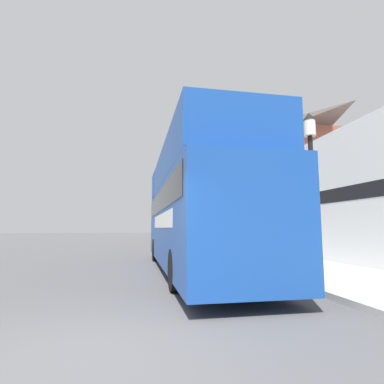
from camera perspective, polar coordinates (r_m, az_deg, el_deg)
The scene contains 8 objects.
ground_plane at distance 25.00m, azimuth -12.17°, elevation -10.18°, with size 144.00×144.00×0.00m, color #4C4C4F.
sidewalk at distance 22.79m, azimuth 4.52°, elevation -10.47°, with size 3.76×108.00×0.14m.
brick_terrace_rear at distance 27.40m, azimuth 12.69°, elevation 1.36°, with size 6.00×17.33×10.70m.
tour_bus at distance 10.91m, azimuth 0.26°, elevation -4.85°, with size 2.53×11.34×4.19m.
parked_car_ahead_of_bus at distance 19.39m, azimuth -2.07°, elevation -9.40°, with size 2.00×4.25×1.39m.
lamp_post_nearest at distance 8.94m, azimuth 21.76°, elevation 5.31°, with size 0.35×0.35×4.59m.
lamp_post_second at distance 17.35m, azimuth 4.50°, elevation -0.07°, with size 0.35×0.35×4.99m.
lamp_post_third at distance 26.37m, azimuth -0.75°, elevation -2.30°, with size 0.35×0.35×5.07m.
Camera 1 is at (0.56, -3.95, 1.50)m, focal length 28.00 mm.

